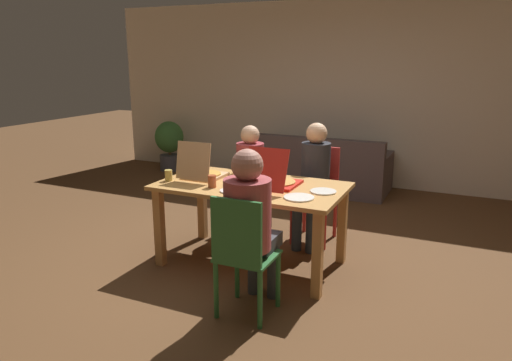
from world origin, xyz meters
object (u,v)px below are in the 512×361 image
object	(u,v)px
dining_table	(251,196)
person_0	(313,175)
pizza_box_1	(275,181)
chair_2	(242,252)
plate_2	(232,190)
chair_1	(254,185)
person_2	(250,217)
chair_0	(318,190)
plate_1	(299,197)
person_1	(248,172)
drinking_glass_2	(236,167)
potted_plant	(169,142)
plate_0	(323,191)
drinking_glass_0	(212,181)
drinking_glass_1	(169,175)
pizza_box_0	(203,173)
couch	(318,171)

from	to	relation	value
dining_table	person_0	bearing A→B (deg)	64.59
person_0	pizza_box_1	size ratio (longest dim) A/B	2.42
chair_2	plate_2	xyz separation A→B (m)	(-0.40, 0.62, 0.25)
chair_1	person_2	distance (m)	1.81
chair_0	plate_1	xyz separation A→B (m)	(0.19, -1.13, 0.24)
dining_table	person_1	distance (m)	0.82
chair_1	drinking_glass_2	distance (m)	0.66
plate_2	potted_plant	distance (m)	4.22
dining_table	pizza_box_1	distance (m)	0.27
person_2	plate_0	bearing A→B (deg)	68.31
pizza_box_1	plate_0	world-z (taller)	pizza_box_1
chair_0	plate_2	world-z (taller)	chair_0
chair_1	drinking_glass_2	xyz separation A→B (m)	(0.07, -0.56, 0.33)
plate_1	plate_2	distance (m)	0.59
person_1	drinking_glass_0	distance (m)	0.97
chair_2	drinking_glass_1	xyz separation A→B (m)	(-1.10, 0.70, 0.29)
plate_1	plate_2	size ratio (longest dim) A/B	1.24
pizza_box_0	plate_2	xyz separation A→B (m)	(0.46, -0.30, -0.04)
drinking_glass_2	couch	bearing A→B (deg)	87.72
chair_0	person_1	world-z (taller)	person_1
person_1	plate_2	bearing A→B (deg)	-71.81
plate_1	drinking_glass_0	xyz separation A→B (m)	(-0.81, -0.00, 0.05)
couch	chair_0	bearing A→B (deg)	-72.90
chair_0	drinking_glass_2	world-z (taller)	chair_0
person_0	chair_1	size ratio (longest dim) A/B	1.37
plate_1	potted_plant	distance (m)	4.60
person_1	drinking_glass_0	bearing A→B (deg)	-83.28
person_1	plate_0	bearing A→B (deg)	-33.70
plate_2	potted_plant	size ratio (longest dim) A/B	0.24
chair_1	person_2	bearing A→B (deg)	-65.88
chair_0	chair_2	xyz separation A→B (m)	(-0.00, -1.79, -0.00)
chair_2	couch	world-z (taller)	chair_2
dining_table	chair_2	world-z (taller)	chair_2
plate_0	drinking_glass_1	xyz separation A→B (m)	(-1.41, -0.23, 0.05)
couch	potted_plant	world-z (taller)	potted_plant
pizza_box_1	plate_2	bearing A→B (deg)	-131.40
dining_table	potted_plant	bearing A→B (deg)	135.15
drinking_glass_1	drinking_glass_2	world-z (taller)	drinking_glass_2
drinking_glass_1	plate_2	bearing A→B (deg)	-6.45
chair_0	person_0	distance (m)	0.25
chair_0	person_0	xyz separation A→B (m)	(-0.00, -0.16, 0.19)
plate_2	couch	distance (m)	3.06
drinking_glass_0	chair_2	bearing A→B (deg)	-46.99
chair_1	plate_0	size ratio (longest dim) A/B	4.08
chair_0	person_2	world-z (taller)	person_2
chair_2	pizza_box_0	world-z (taller)	pizza_box_0
chair_2	person_2	distance (m)	0.25
person_2	pizza_box_1	size ratio (longest dim) A/B	2.45
person_1	person_2	xyz separation A→B (m)	(0.73, -1.49, 0.06)
plate_1	drinking_glass_0	bearing A→B (deg)	-179.71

